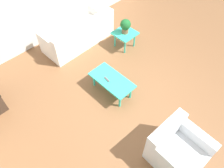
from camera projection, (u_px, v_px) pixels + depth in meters
The scene contains 7 objects.
ground_plane at pixel (130, 93), 5.10m from camera, with size 14.00×14.00×0.00m, color brown.
sofa at pixel (79, 34), 6.00m from camera, with size 0.87×2.00×0.78m.
armchair at pixel (177, 150), 3.90m from camera, with size 0.92×0.90×0.80m.
coffee_table at pixel (112, 81), 4.85m from camera, with size 1.02×0.52×0.41m.
side_table_plant at pixel (125, 35), 5.84m from camera, with size 0.56×0.56×0.46m.
potted_plant at pixel (125, 25), 5.61m from camera, with size 0.28×0.28×0.40m.
remote_control at pixel (107, 79), 4.81m from camera, with size 0.16×0.06×0.02m.
Camera 1 is at (-1.88, 2.46, 4.08)m, focal length 35.00 mm.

